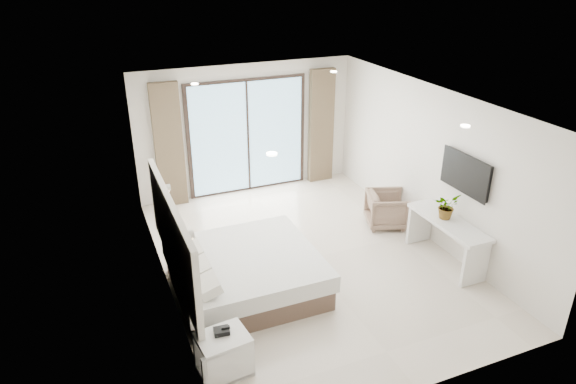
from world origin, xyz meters
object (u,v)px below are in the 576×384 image
at_px(bed, 245,273).
at_px(nightstand, 224,354).
at_px(armchair, 387,208).
at_px(console_desk, 447,232).

bearing_deg(bed, nightstand, -116.70).
xyz_separation_m(nightstand, armchair, (3.86, 2.48, 0.09)).
relative_size(nightstand, armchair, 0.90).
relative_size(nightstand, console_desk, 0.41).
bearing_deg(armchair, console_desk, -153.03).
bearing_deg(bed, console_desk, -8.56).
distance_m(nightstand, console_desk, 4.19).
relative_size(bed, armchair, 2.93).
height_order(bed, console_desk, console_desk).
height_order(console_desk, armchair, console_desk).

